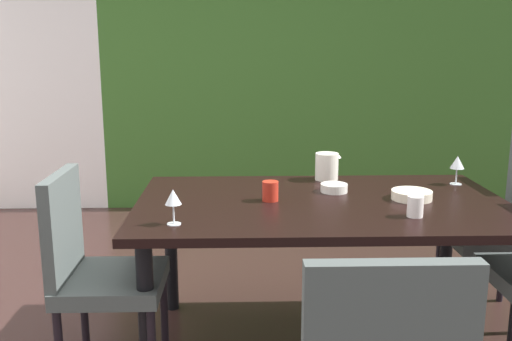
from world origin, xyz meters
The scene contains 11 objects.
garden_window_panel centered at (1.02, 2.67, 1.32)m, with size 4.25×0.10×2.64m, color #346024.
dining_table centered at (0.52, 0.10, 0.67)m, with size 1.77×1.06×0.75m.
chair_right_far centered at (1.55, 0.38, 0.58)m, with size 0.44×0.44×1.05m.
chair_left_near centered at (-0.51, -0.18, 0.54)m, with size 0.45×0.44×0.96m.
wine_glass_corner centered at (1.27, 0.40, 0.87)m, with size 0.07×0.07×0.15m.
wine_glass_left centered at (-0.15, -0.25, 0.87)m, with size 0.07×0.07×0.15m.
serving_bowl_center centered at (0.95, 0.11, 0.78)m, with size 0.19×0.19×0.04m, color #F5EBCB.
serving_bowl_east centered at (0.60, 0.26, 0.77)m, with size 0.14×0.14×0.04m, color silver.
cup_near_shelf centered at (0.88, -0.17, 0.80)m, with size 0.07×0.07×0.09m, color white.
cup_rear centered at (0.27, 0.10, 0.80)m, with size 0.08×0.08×0.09m, color red.
pitcher_north centered at (0.60, 0.53, 0.83)m, with size 0.14×0.13×0.15m.
Camera 1 is at (0.12, -2.52, 1.48)m, focal length 40.00 mm.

